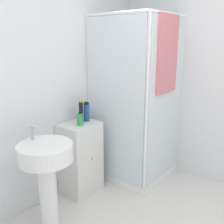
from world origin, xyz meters
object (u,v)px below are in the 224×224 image
Objects in this scene: sink at (46,167)px; shampoo_bottle_tall_black at (81,111)px; soap_dispenser at (80,119)px; shampoo_bottle_blue at (87,112)px.

shampoo_bottle_tall_black reaches higher than sink.
sink is at bearing -163.80° from soap_dispenser.
soap_dispenser is 0.12m from shampoo_bottle_tall_black.
shampoo_bottle_blue is (0.75, 0.22, 0.30)m from sink.
shampoo_bottle_tall_black is 1.16× the size of shampoo_bottle_blue.
shampoo_bottle_tall_black is at bearing 168.94° from shampoo_bottle_blue.
soap_dispenser is 0.17m from shampoo_bottle_blue.
sink is 0.84m from shampoo_bottle_blue.
soap_dispenser reaches higher than sink.
shampoo_bottle_blue is at bearing 16.63° from sink.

